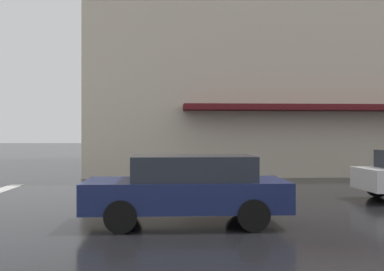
% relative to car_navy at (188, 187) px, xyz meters
% --- Properties ---
extents(haussmann_block_corner, '(20.68, 28.41, 21.25)m').
position_rel_car_navy_xyz_m(haussmann_block_corner, '(19.74, -10.21, 9.65)').
color(haussmann_block_corner, beige).
rests_on(haussmann_block_corner, ground_plane).
extents(car_navy, '(1.85, 4.10, 1.41)m').
position_rel_car_navy_xyz_m(car_navy, '(0.00, 0.00, 0.00)').
color(car_navy, navy).
rests_on(car_navy, ground_plane).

